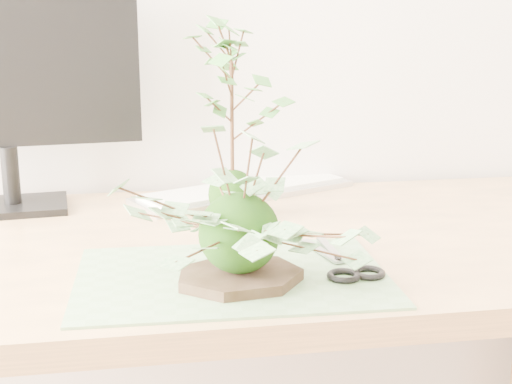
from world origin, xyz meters
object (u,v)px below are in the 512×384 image
at_px(desk, 239,287).
at_px(maple_kokedama, 232,74).
at_px(keyboard, 245,190).
at_px(ivy_kokedama, 239,195).
at_px(monitor, 3,76).

distance_m(desk, maple_kokedama, 0.37).
xyz_separation_m(desk, keyboard, (0.05, 0.29, 0.10)).
distance_m(ivy_kokedama, keyboard, 0.52).
xyz_separation_m(ivy_kokedama, monitor, (-0.37, 0.46, 0.13)).
height_order(desk, monitor, monitor).
bearing_deg(desk, ivy_kokedama, -98.00).
relative_size(maple_kokedama, monitor, 0.75).
bearing_deg(desk, monitor, 147.74).
distance_m(ivy_kokedama, maple_kokedama, 0.36).
height_order(ivy_kokedama, maple_kokedama, maple_kokedama).
height_order(ivy_kokedama, keyboard, ivy_kokedama).
bearing_deg(ivy_kokedama, desk, 82.00).
height_order(desk, keyboard, keyboard).
xyz_separation_m(desk, monitor, (-0.40, 0.25, 0.34)).
height_order(desk, ivy_kokedama, ivy_kokedama).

